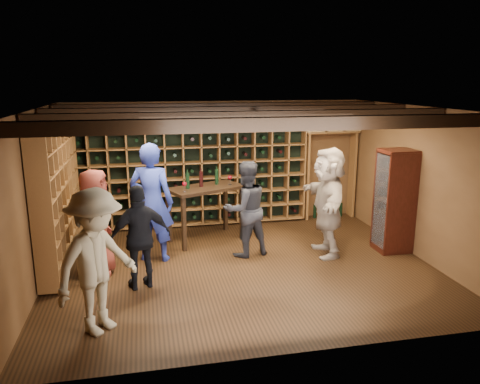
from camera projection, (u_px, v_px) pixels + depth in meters
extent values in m
plane|color=#341E0E|center=(242.00, 266.00, 7.50)|extent=(6.00, 6.00, 0.00)
plane|color=brown|center=(217.00, 163.00, 9.58)|extent=(6.00, 0.00, 6.00)
plane|color=brown|center=(293.00, 246.00, 4.82)|extent=(6.00, 0.00, 6.00)
plane|color=brown|center=(35.00, 201.00, 6.61)|extent=(0.00, 5.00, 5.00)
plane|color=brown|center=(418.00, 182.00, 7.80)|extent=(0.00, 5.00, 5.00)
plane|color=black|center=(242.00, 109.00, 6.91)|extent=(6.00, 6.00, 0.00)
cube|color=black|center=(271.00, 124.00, 5.40)|extent=(5.90, 0.18, 0.16)
cube|color=black|center=(250.00, 117.00, 6.45)|extent=(5.90, 0.18, 0.16)
cube|color=black|center=(235.00, 111.00, 7.50)|extent=(5.90, 0.18, 0.16)
cube|color=black|center=(223.00, 107.00, 8.54)|extent=(5.90, 0.18, 0.16)
cylinder|color=black|center=(161.00, 118.00, 6.69)|extent=(0.10, 0.10, 0.10)
cylinder|color=black|center=(256.00, 114.00, 7.37)|extent=(0.10, 0.10, 0.10)
cylinder|color=black|center=(339.00, 116.00, 6.93)|extent=(0.10, 0.10, 0.10)
cylinder|color=black|center=(216.00, 111.00, 8.03)|extent=(0.10, 0.10, 0.10)
cube|color=brown|center=(192.00, 170.00, 9.34)|extent=(4.65, 0.30, 2.20)
cube|color=black|center=(192.00, 170.00, 9.34)|extent=(4.56, 0.02, 2.16)
cube|color=brown|center=(58.00, 194.00, 7.45)|extent=(0.30, 2.65, 2.20)
cube|color=black|center=(58.00, 194.00, 7.45)|extent=(0.29, 0.02, 2.16)
cube|color=brown|center=(331.00, 132.00, 9.74)|extent=(1.15, 0.32, 0.04)
cube|color=brown|center=(352.00, 174.00, 10.06)|extent=(0.05, 0.28, 1.85)
cube|color=brown|center=(306.00, 176.00, 9.86)|extent=(0.05, 0.28, 1.85)
cube|color=tan|center=(314.00, 127.00, 9.64)|extent=(0.40, 0.30, 0.20)
cube|color=tan|center=(334.00, 126.00, 9.73)|extent=(0.40, 0.30, 0.20)
cube|color=tan|center=(350.00, 126.00, 9.79)|extent=(0.40, 0.30, 0.20)
cube|color=#3A120B|center=(391.00, 247.00, 8.22)|extent=(0.55, 0.50, 0.10)
cube|color=#3A120B|center=(395.00, 200.00, 8.02)|extent=(0.55, 0.50, 1.70)
cube|color=white|center=(381.00, 201.00, 7.96)|extent=(0.01, 0.46, 1.60)
cube|color=#3A120B|center=(395.00, 200.00, 8.02)|extent=(0.50, 0.44, 0.02)
sphere|color=#59260C|center=(394.00, 195.00, 7.99)|extent=(0.18, 0.18, 0.18)
imported|color=navy|center=(152.00, 202.00, 7.58)|extent=(0.82, 0.67, 1.96)
imported|color=black|center=(246.00, 209.00, 7.81)|extent=(0.92, 0.80, 1.62)
imported|color=maroon|center=(96.00, 222.00, 7.07)|extent=(0.64, 0.87, 1.63)
imported|color=black|center=(140.00, 237.00, 6.59)|extent=(0.95, 0.59, 1.51)
imported|color=gray|center=(97.00, 262.00, 5.40)|extent=(1.25, 1.26, 1.74)
imported|color=gray|center=(328.00, 202.00, 7.84)|extent=(0.76, 1.76, 1.84)
cube|color=black|center=(206.00, 188.00, 8.52)|extent=(1.50, 1.15, 0.06)
cube|color=black|center=(184.00, 224.00, 8.07)|extent=(0.09, 0.09, 0.96)
cube|color=black|center=(242.00, 213.00, 8.76)|extent=(0.09, 0.09, 0.96)
cube|color=black|center=(169.00, 217.00, 8.52)|extent=(0.09, 0.09, 0.96)
cube|color=black|center=(225.00, 206.00, 9.21)|extent=(0.09, 0.09, 0.96)
cylinder|color=black|center=(188.00, 181.00, 8.34)|extent=(0.07, 0.07, 0.28)
cylinder|color=black|center=(201.00, 179.00, 8.49)|extent=(0.07, 0.07, 0.28)
cylinder|color=black|center=(217.00, 177.00, 8.68)|extent=(0.07, 0.07, 0.28)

